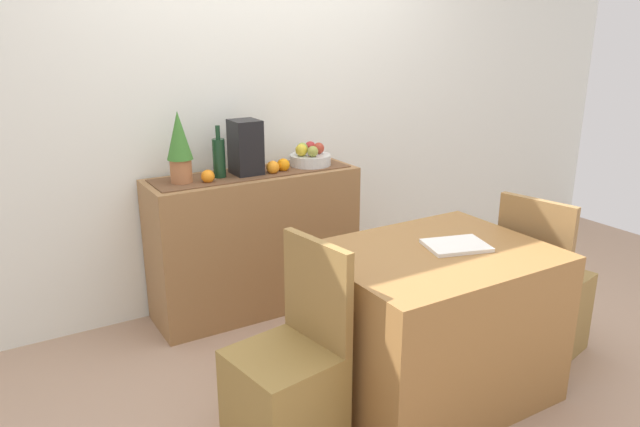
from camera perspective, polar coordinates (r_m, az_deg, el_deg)
ground_plane at (r=3.30m, az=4.55°, el=-14.24°), size 6.40×6.40×0.02m
room_wall_rear at (r=3.84m, az=-5.44°, el=11.87°), size 6.40×0.06×2.70m
sideboard_console at (r=3.73m, az=-6.20°, el=-2.75°), size 1.28×0.42×0.88m
table_runner at (r=3.60m, az=-6.43°, el=3.86°), size 1.20×0.32×0.01m
fruit_bowl at (r=3.77m, az=-0.94°, el=5.16°), size 0.26×0.26×0.07m
apple_front at (r=3.71m, az=-1.80°, el=6.08°), size 0.08×0.08×0.08m
apple_upper at (r=3.78m, az=-0.14°, el=6.26°), size 0.07×0.07×0.07m
apple_center at (r=3.82m, az=-0.93°, el=6.39°), size 0.07×0.07×0.07m
apple_left at (r=3.69m, az=-0.70°, el=5.95°), size 0.07×0.07×0.07m
apple_right at (r=3.78m, az=-1.69°, el=6.26°), size 0.07×0.07×0.07m
wine_bottle at (r=3.49m, az=-9.64°, el=5.30°), size 0.07×0.07×0.31m
coffee_maker at (r=3.55m, az=-7.13°, el=6.27°), size 0.16×0.18×0.32m
potted_plant at (r=3.40m, az=-13.31°, el=6.39°), size 0.14×0.14×0.41m
orange_loose_mid at (r=3.63m, az=-3.54°, el=4.66°), size 0.08×0.08×0.08m
orange_loose_near_bowl at (r=3.57m, az=-4.54°, el=4.42°), size 0.08×0.08×0.08m
orange_loose_far at (r=3.41m, az=-10.68°, el=3.51°), size 0.08×0.08×0.08m
dining_table at (r=2.94m, az=10.65°, el=-10.25°), size 1.04×0.81×0.74m
open_book at (r=2.84m, az=12.89°, el=-2.99°), size 0.33×0.28×0.02m
chair_near_window at (r=2.60m, az=-3.16°, el=-16.61°), size 0.46×0.46×0.90m
chair_by_corner at (r=3.51m, az=20.35°, el=-8.21°), size 0.48×0.48×0.90m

